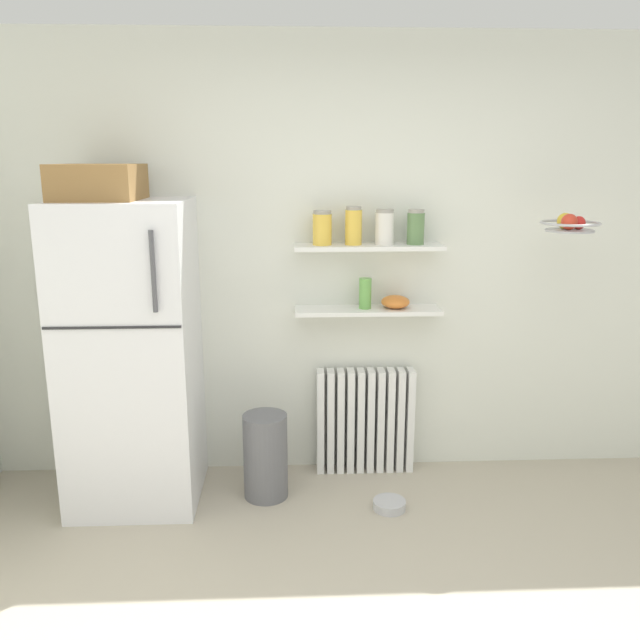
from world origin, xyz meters
name	(u,v)px	position (x,y,z in m)	size (l,w,h in m)	color
ground_plane	(386,625)	(0.00, 0.50, 0.00)	(7.04, 7.04, 0.00)	#B2A893
back_wall	(354,261)	(0.00, 2.05, 1.30)	(7.04, 0.10, 2.60)	silver
refrigerator	(130,348)	(-1.27, 1.66, 0.89)	(0.69, 0.70, 1.87)	silver
radiator	(365,421)	(0.07, 1.92, 0.33)	(0.60, 0.12, 0.65)	white
wall_shelf_lower	(368,310)	(0.07, 1.89, 1.03)	(0.85, 0.22, 0.03)	white
wall_shelf_upper	(369,247)	(0.07, 1.89, 1.41)	(0.85, 0.22, 0.03)	white
storage_jar_0	(322,228)	(-0.20, 1.89, 1.52)	(0.11, 0.11, 0.20)	yellow
storage_jar_1	(354,226)	(-0.02, 1.89, 1.53)	(0.10, 0.10, 0.22)	yellow
storage_jar_2	(385,227)	(0.16, 1.89, 1.52)	(0.11, 0.11, 0.20)	silver
storage_jar_3	(416,227)	(0.34, 1.89, 1.52)	(0.10, 0.10, 0.20)	#5B7F4C
vase	(365,293)	(0.05, 1.89, 1.14)	(0.07, 0.07, 0.18)	#66A84C
shelf_bowl	(395,302)	(0.23, 1.89, 1.08)	(0.17, 0.17, 0.08)	orange
trash_bin	(265,456)	(-0.54, 1.62, 0.25)	(0.25, 0.25, 0.50)	slate
pet_food_bowl	(389,505)	(0.15, 1.43, 0.03)	(0.18, 0.18, 0.05)	#B7B7BC
hanging_fruit_basket	(570,224)	(1.12, 1.63, 1.56)	(0.31, 0.31, 0.10)	#B2B2B7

